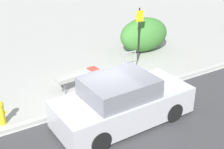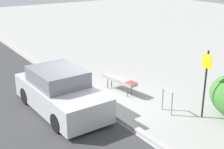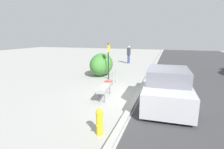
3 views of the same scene
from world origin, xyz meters
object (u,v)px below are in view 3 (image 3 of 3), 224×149
at_px(bike_rack, 115,75).
at_px(sign_post, 108,58).
at_px(pedestrian, 129,54).
at_px(fire_hydrant, 100,121).
at_px(bench, 105,87).
at_px(parked_car_near, 167,87).

xyz_separation_m(bike_rack, sign_post, (0.93, 0.71, 0.88)).
bearing_deg(bike_rack, pedestrian, 6.99).
bearing_deg(fire_hydrant, bench, 17.55).
xyz_separation_m(bench, pedestrian, (10.32, 1.26, 0.45)).
height_order(bike_rack, sign_post, sign_post).
height_order(bench, parked_car_near, parked_car_near).
distance_m(bench, sign_post, 3.60).
xyz_separation_m(fire_hydrant, pedestrian, (13.23, 2.18, 0.54)).
relative_size(bike_rack, sign_post, 0.36).
bearing_deg(parked_car_near, fire_hydrant, 148.89).
distance_m(bike_rack, sign_post, 1.47).
relative_size(pedestrian, parked_car_near, 0.43).
relative_size(bench, bike_rack, 2.08).
height_order(bike_rack, pedestrian, pedestrian).
xyz_separation_m(bench, fire_hydrant, (-2.91, -0.92, -0.09)).
distance_m(bench, parked_car_near, 2.66).
relative_size(bench, sign_post, 0.75).
relative_size(fire_hydrant, pedestrian, 0.43).
relative_size(sign_post, parked_car_near, 0.55).
xyz_separation_m(bike_rack, parked_car_near, (-2.23, -2.94, 0.16)).
distance_m(sign_post, parked_car_near, 4.88).
bearing_deg(parked_car_near, pedestrian, 19.13).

